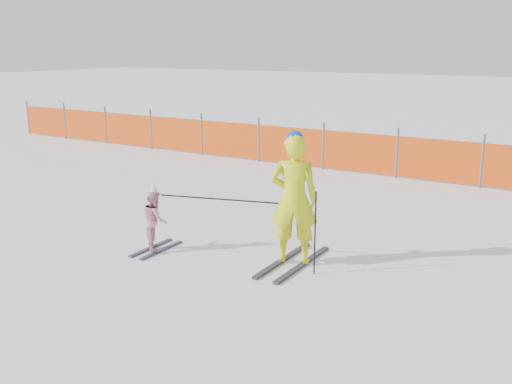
% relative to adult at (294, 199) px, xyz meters
% --- Properties ---
extents(ground, '(120.00, 120.00, 0.00)m').
position_rel_adult_xyz_m(ground, '(-0.71, -0.41, -1.01)').
color(ground, white).
rests_on(ground, ground).
extents(adult, '(0.83, 1.68, 2.03)m').
position_rel_adult_xyz_m(adult, '(0.00, 0.00, 0.00)').
color(adult, black).
rests_on(adult, ground).
extents(child, '(0.59, 0.98, 1.14)m').
position_rel_adult_xyz_m(child, '(-2.16, -0.63, -0.49)').
color(child, black).
rests_on(child, ground).
extents(ski_poles, '(2.51, 0.58, 1.23)m').
position_rel_adult_xyz_m(ski_poles, '(-0.50, -0.27, -0.21)').
color(ski_poles, black).
rests_on(ski_poles, ground).
extents(safety_fence, '(17.76, 0.06, 1.25)m').
position_rel_adult_xyz_m(safety_fence, '(-5.71, 6.49, -0.46)').
color(safety_fence, '#595960').
rests_on(safety_fence, ground).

